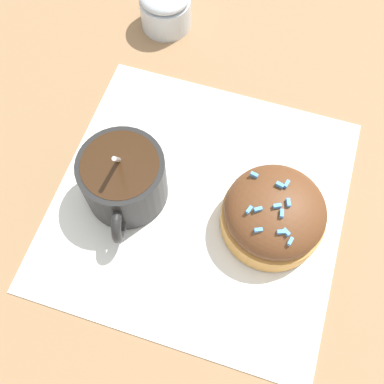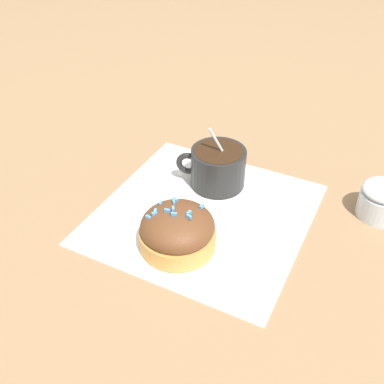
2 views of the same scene
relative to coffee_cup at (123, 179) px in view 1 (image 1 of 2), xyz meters
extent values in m
plane|color=#93704C|center=(0.07, 0.01, -0.03)|extent=(3.00, 3.00, 0.00)
cube|color=white|center=(0.07, 0.01, -0.03)|extent=(0.29, 0.29, 0.00)
cylinder|color=black|center=(0.00, 0.00, 0.00)|extent=(0.08, 0.08, 0.06)
cylinder|color=#331E0F|center=(0.00, 0.00, 0.02)|extent=(0.07, 0.07, 0.01)
torus|color=black|center=(0.01, -0.04, 0.00)|extent=(0.02, 0.04, 0.04)
ellipsoid|color=silver|center=(0.01, -0.02, -0.02)|extent=(0.03, 0.03, 0.01)
cylinder|color=silver|center=(0.00, 0.01, 0.02)|extent=(0.02, 0.04, 0.09)
cylinder|color=#D19347|center=(0.14, 0.02, -0.02)|extent=(0.10, 0.10, 0.02)
ellipsoid|color=brown|center=(0.14, 0.02, 0.00)|extent=(0.09, 0.09, 0.04)
cube|color=#4C99EA|center=(0.12, 0.00, 0.02)|extent=(0.01, 0.01, 0.00)
cube|color=#4C99EA|center=(0.12, 0.03, 0.02)|extent=(0.01, 0.00, 0.00)
cube|color=#4C99EA|center=(0.14, 0.01, 0.02)|extent=(0.01, 0.01, 0.00)
cube|color=#4C99EA|center=(0.16, -0.02, 0.02)|extent=(0.00, 0.01, 0.00)
cube|color=#4C99EA|center=(0.15, 0.03, 0.02)|extent=(0.00, 0.01, 0.00)
cube|color=#4C99EA|center=(0.15, 0.02, 0.03)|extent=(0.01, 0.01, 0.00)
cube|color=#4C99EA|center=(0.15, 0.00, 0.02)|extent=(0.00, 0.01, 0.00)
cube|color=#4C99EA|center=(0.15, -0.01, 0.02)|extent=(0.01, 0.01, 0.00)
cube|color=#4C99EA|center=(0.16, -0.01, 0.02)|extent=(0.01, 0.01, 0.00)
cube|color=#4C99EA|center=(0.13, 0.00, 0.02)|extent=(0.01, 0.01, 0.00)
cube|color=#4C99EA|center=(0.13, -0.02, 0.02)|extent=(0.01, 0.01, 0.00)
cube|color=#4C99EA|center=(0.14, 0.03, 0.02)|extent=(0.01, 0.00, 0.00)
cylinder|color=silver|center=(-0.04, 0.23, -0.02)|extent=(0.06, 0.06, 0.04)
camera|label=1|loc=(0.12, -0.16, 0.38)|focal=42.00mm
camera|label=2|loc=(0.50, 0.23, 0.37)|focal=42.00mm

